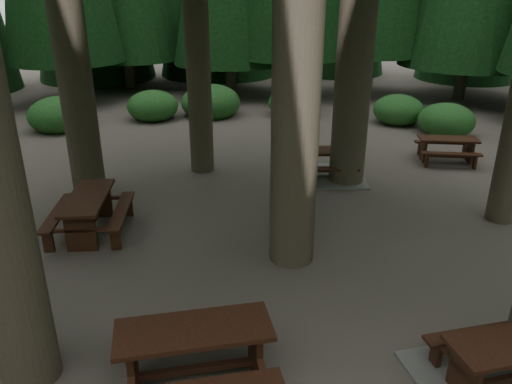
{
  "coord_description": "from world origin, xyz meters",
  "views": [
    {
      "loc": [
        0.34,
        -8.14,
        4.88
      ],
      "look_at": [
        0.11,
        0.8,
        1.1
      ],
      "focal_mm": 35.0,
      "sensor_mm": 36.0,
      "label": 1
    }
  ],
  "objects_px": {
    "picnic_table_b": "(89,209)",
    "picnic_table_e": "(195,346)",
    "picnic_table_d": "(447,146)",
    "picnic_table_c": "(321,168)",
    "picnic_table_a": "(512,373)"
  },
  "relations": [
    {
      "from": "picnic_table_a",
      "to": "picnic_table_c",
      "type": "height_order",
      "value": "picnic_table_c"
    },
    {
      "from": "picnic_table_c",
      "to": "picnic_table_e",
      "type": "bearing_deg",
      "value": -108.46
    },
    {
      "from": "picnic_table_b",
      "to": "picnic_table_e",
      "type": "relative_size",
      "value": 0.91
    },
    {
      "from": "picnic_table_a",
      "to": "picnic_table_e",
      "type": "height_order",
      "value": "picnic_table_e"
    },
    {
      "from": "picnic_table_a",
      "to": "picnic_table_b",
      "type": "height_order",
      "value": "picnic_table_b"
    },
    {
      "from": "picnic_table_a",
      "to": "picnic_table_c",
      "type": "relative_size",
      "value": 1.15
    },
    {
      "from": "picnic_table_c",
      "to": "picnic_table_d",
      "type": "bearing_deg",
      "value": 18.53
    },
    {
      "from": "picnic_table_b",
      "to": "picnic_table_c",
      "type": "xyz_separation_m",
      "value": [
        5.13,
        3.39,
        -0.29
      ]
    },
    {
      "from": "picnic_table_a",
      "to": "picnic_table_d",
      "type": "height_order",
      "value": "picnic_table_a"
    },
    {
      "from": "picnic_table_d",
      "to": "picnic_table_e",
      "type": "distance_m",
      "value": 10.82
    },
    {
      "from": "picnic_table_c",
      "to": "picnic_table_d",
      "type": "xyz_separation_m",
      "value": [
        3.78,
        1.35,
        0.21
      ]
    },
    {
      "from": "picnic_table_c",
      "to": "picnic_table_e",
      "type": "xyz_separation_m",
      "value": [
        -2.36,
        -7.56,
        0.31
      ]
    },
    {
      "from": "picnic_table_a",
      "to": "picnic_table_b",
      "type": "relative_size",
      "value": 1.29
    },
    {
      "from": "picnic_table_a",
      "to": "picnic_table_b",
      "type": "xyz_separation_m",
      "value": [
        -6.84,
        4.21,
        0.29
      ]
    },
    {
      "from": "picnic_table_b",
      "to": "picnic_table_e",
      "type": "distance_m",
      "value": 5.01
    }
  ]
}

